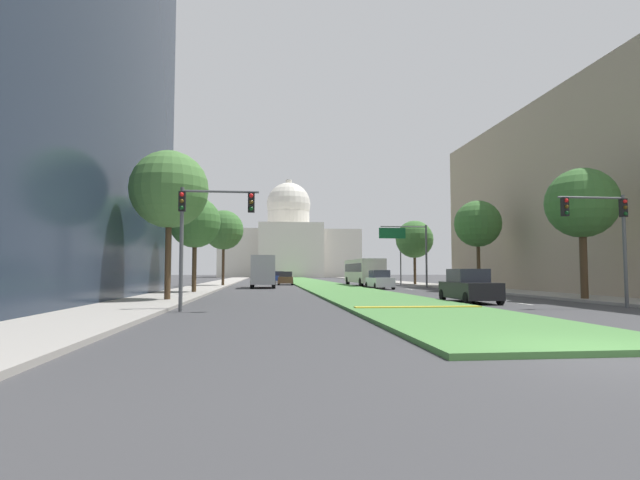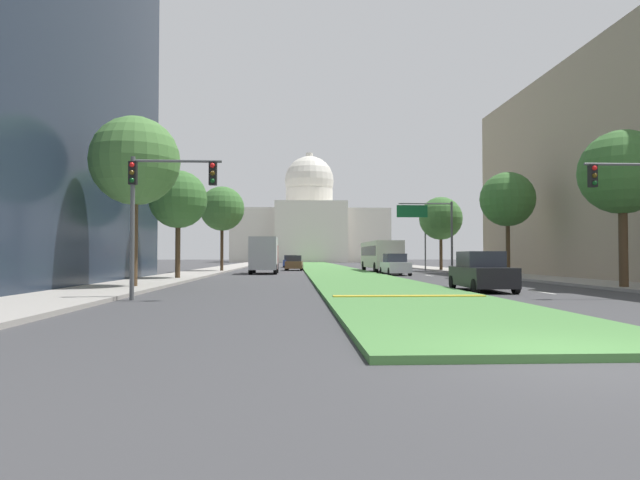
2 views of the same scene
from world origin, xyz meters
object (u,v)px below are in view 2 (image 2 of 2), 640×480
Objects in this scene: box_truck_delivery at (264,255)px; street_tree_left_near at (135,161)px; sedan_midblock at (395,265)px; sedan_far_horizon at (291,262)px; traffic_light_far_right at (425,240)px; street_tree_right_mid at (507,200)px; street_tree_left_mid at (178,200)px; capitol_building at (309,227)px; street_tree_left_far at (222,209)px; sedan_lead_stopped at (481,273)px; city_bus at (381,254)px; street_tree_right_near at (622,173)px; street_tree_right_far at (441,219)px; sedan_distant at (294,263)px; traffic_light_near_left at (156,195)px; overhead_guide_sign at (432,222)px.

street_tree_left_near is at bearing -102.96° from box_truck_delivery.
sedan_midblock reaches higher than sedan_far_horizon.
traffic_light_far_right is 1.22× the size of sedan_midblock.
street_tree_left_mid is at bearing -174.84° from street_tree_right_mid.
traffic_light_far_right is at bearing 29.05° from box_truck_delivery.
street_tree_left_far is at bearing -97.37° from capitol_building.
sedan_lead_stopped is 0.43× the size of city_bus.
street_tree_right_near is 1.04× the size of street_tree_left_mid.
box_truck_delivery is at bearing 67.71° from street_tree_left_mid.
sedan_distant is (-15.10, 3.68, -4.66)m from street_tree_right_far.
street_tree_left_far is at bearing 118.00° from sedan_lead_stopped.
traffic_light_near_left is 16.50m from street_tree_left_mid.
street_tree_left_mid is at bearing 143.66° from sedan_lead_stopped.
overhead_guide_sign is at bearing 31.67° from street_tree_left_mid.
city_bus is at bearing 21.60° from box_truck_delivery.
street_tree_left_mid reaches higher than box_truck_delivery.
street_tree_left_near reaches higher than street_tree_right_mid.
street_tree_right_mid is (22.95, 11.78, -0.52)m from street_tree_left_near.
sedan_lead_stopped is (13.50, 4.39, -2.96)m from traffic_light_near_left.
traffic_light_far_right is at bearing 41.07° from city_bus.
overhead_guide_sign is 0.86× the size of street_tree_right_mid.
street_tree_left_near is 1.11× the size of street_tree_right_near.
box_truck_delivery is 11.93m from city_bus.
street_tree_left_far is at bearing 127.91° from street_tree_right_near.
street_tree_left_far is (0.65, 17.22, 0.88)m from street_tree_left_mid.
city_bus reaches higher than sedan_midblock.
street_tree_left_near is at bearing -90.23° from street_tree_left_mid.
street_tree_right_near is at bearing -72.49° from sedan_far_horizon.
sedan_far_horizon is (-12.82, 26.10, -3.84)m from overhead_guide_sign.
street_tree_left_near is 31.17m from city_bus.
street_tree_left_far is at bearing -168.54° from traffic_light_far_right.
street_tree_left_mid is (-2.59, 16.23, 1.49)m from traffic_light_near_left.
capitol_building is 90.95m from overhead_guide_sign.
city_bus is at bearing -138.93° from traffic_light_far_right.
street_tree_right_far reaches higher than traffic_light_near_left.
street_tree_right_mid is 1.78× the size of sedan_midblock.
overhead_guide_sign is 24.82m from sedan_lead_stopped.
city_bus is (16.10, 16.61, -3.52)m from street_tree_left_mid.
overhead_guide_sign reaches higher than traffic_light_far_right.
traffic_light_far_right is at bearing 44.72° from street_tree_left_mid.
street_tree_right_far is (22.79, 19.34, 0.15)m from street_tree_left_mid.
city_bus is at bearing 88.91° from sedan_midblock.
capitol_building reaches higher than sedan_lead_stopped.
street_tree_left_mid is at bearing -108.46° from sedan_distant.
street_tree_right_far is (-0.12, 17.27, -0.19)m from street_tree_right_mid.
street_tree_right_near is 8.32m from sedan_lead_stopped.
street_tree_right_near is (20.39, 4.77, 1.70)m from traffic_light_near_left.
capitol_building is at bearing 97.55° from street_tree_right_far.
city_bus is (13.50, 32.84, -2.03)m from traffic_light_near_left.
street_tree_left_far is at bearing -107.21° from sedan_far_horizon.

